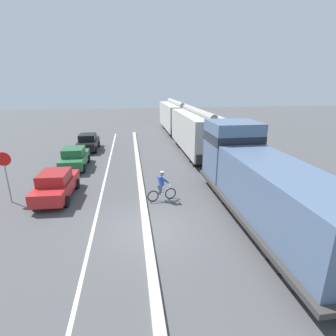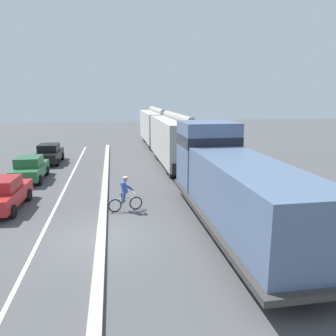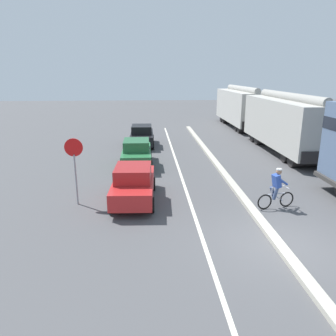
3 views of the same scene
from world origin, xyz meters
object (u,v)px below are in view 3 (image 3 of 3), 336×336
at_px(hopper_car_middle, 241,107).
at_px(parked_car_red, 134,183).
at_px(stop_sign, 74,159).
at_px(cyclist, 276,190).
at_px(parked_car_black, 142,136).
at_px(parked_car_green, 137,153).
at_px(hopper_car_lead, 287,123).

height_order(hopper_car_middle, parked_car_red, hopper_car_middle).
distance_m(parked_car_red, stop_sign, 2.71).
distance_m(parked_car_red, cyclist, 6.04).
height_order(cyclist, stop_sign, stop_sign).
height_order(parked_car_black, stop_sign, stop_sign).
height_order(hopper_car_middle, stop_sign, hopper_car_middle).
relative_size(parked_car_green, stop_sign, 1.46).
relative_size(hopper_car_lead, parked_car_black, 2.51).
height_order(hopper_car_lead, hopper_car_middle, same).
height_order(hopper_car_lead, parked_car_red, hopper_car_lead).
xyz_separation_m(hopper_car_middle, cyclist, (-4.46, -21.40, -1.26)).
bearing_deg(parked_car_red, cyclist, -11.44).
distance_m(hopper_car_lead, parked_car_green, 10.88).
xyz_separation_m(parked_car_green, parked_car_black, (0.24, 5.67, 0.00)).
height_order(hopper_car_lead, parked_car_black, hopper_car_lead).
xyz_separation_m(hopper_car_lead, hopper_car_middle, (0.00, 11.60, 0.00)).
xyz_separation_m(parked_car_red, cyclist, (5.92, -1.20, 0.00)).
height_order(hopper_car_middle, parked_car_black, hopper_car_middle).
bearing_deg(stop_sign, parked_car_green, 68.23).
bearing_deg(hopper_car_middle, stop_sign, -122.08).
bearing_deg(hopper_car_middle, parked_car_green, -125.78).
distance_m(hopper_car_lead, hopper_car_middle, 11.60).
xyz_separation_m(hopper_car_middle, stop_sign, (-12.80, -20.42, -0.05)).
distance_m(hopper_car_middle, parked_car_red, 22.75).
relative_size(cyclist, stop_sign, 0.60).
bearing_deg(parked_car_green, hopper_car_middle, 54.22).
xyz_separation_m(parked_car_green, cyclist, (5.95, -6.94, 0.00)).
relative_size(parked_car_black, stop_sign, 1.46).
xyz_separation_m(parked_car_black, stop_sign, (-2.62, -11.63, 1.21)).
height_order(hopper_car_middle, parked_car_green, hopper_car_middle).
relative_size(hopper_car_lead, parked_car_green, 2.52).
height_order(parked_car_green, stop_sign, stop_sign).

